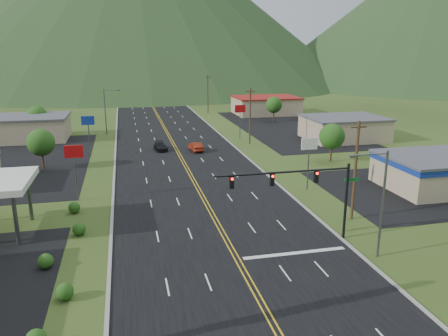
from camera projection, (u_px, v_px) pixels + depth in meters
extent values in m
cube|color=gray|center=(448.00, 332.00, 26.54)|extent=(0.30, 460.00, 0.14)
cylinder|color=black|center=(346.00, 202.00, 38.84)|extent=(0.24, 0.24, 7.00)
cylinder|color=black|center=(284.00, 172.00, 36.73)|extent=(12.00, 0.18, 0.18)
cube|color=#0C591E|center=(352.00, 180.00, 38.40)|extent=(1.40, 0.06, 0.30)
cube|color=black|center=(316.00, 177.00, 37.54)|extent=(0.35, 0.28, 1.05)
sphere|color=#FF0C05|center=(317.00, 173.00, 37.27)|extent=(0.22, 0.22, 0.22)
cube|color=black|center=(272.00, 180.00, 36.67)|extent=(0.35, 0.28, 1.05)
sphere|color=#FF0C05|center=(273.00, 176.00, 36.41)|extent=(0.22, 0.22, 0.22)
cube|color=black|center=(232.00, 183.00, 35.92)|extent=(0.35, 0.28, 1.05)
sphere|color=#FF0C05|center=(232.00, 179.00, 35.66)|extent=(0.22, 0.22, 0.22)
cylinder|color=#59595E|center=(382.00, 205.00, 35.03)|extent=(0.20, 0.20, 9.00)
cylinder|color=#59595E|center=(371.00, 154.00, 33.59)|extent=(2.88, 0.12, 0.12)
cube|color=#59595E|center=(354.00, 156.00, 33.30)|extent=(0.60, 0.25, 0.18)
cylinder|color=#59595E|center=(105.00, 112.00, 86.37)|extent=(0.20, 0.20, 9.00)
cylinder|color=#59595E|center=(111.00, 90.00, 85.54)|extent=(2.88, 0.12, 0.12)
cube|color=#59595E|center=(119.00, 90.00, 85.88)|extent=(0.60, 0.25, 0.18)
cylinder|color=#59595E|center=(16.00, 218.00, 37.67)|extent=(0.36, 0.36, 5.00)
cylinder|color=#59595E|center=(29.00, 196.00, 43.31)|extent=(0.36, 0.36, 5.00)
cube|color=tan|center=(18.00, 129.00, 81.68)|extent=(18.00, 11.00, 4.20)
cube|color=#4C4C51|center=(16.00, 117.00, 81.09)|extent=(18.40, 11.40, 0.30)
cube|color=tan|center=(446.00, 172.00, 53.80)|extent=(15.00, 10.00, 3.80)
cube|color=#4C4C51|center=(448.00, 156.00, 53.26)|extent=(15.40, 10.40, 0.30)
cube|color=navy|center=(448.00, 160.00, 53.39)|extent=(15.20, 10.20, 0.70)
cube|color=tan|center=(344.00, 129.00, 82.41)|extent=(14.00, 11.00, 4.00)
cube|color=#4C4C51|center=(345.00, 117.00, 81.84)|extent=(14.40, 11.40, 0.30)
cube|color=tan|center=(266.00, 106.00, 114.42)|extent=(16.00, 12.00, 4.20)
cube|color=maroon|center=(266.00, 97.00, 113.82)|extent=(16.40, 12.40, 0.30)
cylinder|color=#59595E|center=(76.00, 179.00, 48.87)|extent=(0.16, 0.16, 5.00)
cube|color=#AC090D|center=(74.00, 152.00, 48.03)|extent=(2.00, 0.18, 1.40)
cylinder|color=#59595E|center=(89.00, 140.00, 69.55)|extent=(0.16, 0.16, 5.00)
cube|color=navy|center=(88.00, 121.00, 68.71)|extent=(2.00, 0.18, 1.40)
cylinder|color=#59595E|center=(308.00, 170.00, 52.81)|extent=(0.16, 0.16, 5.00)
cube|color=white|center=(309.00, 144.00, 51.96)|extent=(2.00, 0.18, 1.40)
cylinder|color=#59595E|center=(240.00, 126.00, 82.88)|extent=(0.16, 0.16, 5.00)
cube|color=#AC090D|center=(240.00, 109.00, 82.04)|extent=(2.00, 0.18, 1.40)
cylinder|color=#382314|center=(43.00, 159.00, 61.95)|extent=(0.30, 0.30, 3.00)
sphere|color=#255017|center=(41.00, 142.00, 61.31)|extent=(3.84, 3.84, 3.84)
cylinder|color=#382314|center=(39.00, 128.00, 86.25)|extent=(0.30, 0.30, 3.00)
sphere|color=#255017|center=(37.00, 116.00, 85.61)|extent=(3.84, 3.84, 3.84)
cylinder|color=#382314|center=(331.00, 152.00, 66.29)|extent=(0.30, 0.30, 3.00)
sphere|color=#255017|center=(332.00, 136.00, 65.65)|extent=(3.84, 3.84, 3.84)
cylinder|color=#382314|center=(274.00, 115.00, 102.87)|extent=(0.30, 0.30, 3.00)
sphere|color=#255017|center=(274.00, 105.00, 102.23)|extent=(3.84, 3.84, 3.84)
cylinder|color=#382314|center=(355.00, 171.00, 42.85)|extent=(0.28, 0.28, 10.00)
cube|color=#382314|center=(359.00, 127.00, 41.69)|extent=(1.60, 0.12, 0.12)
cylinder|color=#382314|center=(250.00, 116.00, 77.63)|extent=(0.28, 0.28, 10.00)
cube|color=#382314|center=(250.00, 91.00, 76.47)|extent=(1.60, 0.12, 0.12)
cylinder|color=#382314|center=(208.00, 94.00, 115.23)|extent=(0.28, 0.28, 10.00)
cube|color=#382314|center=(208.00, 77.00, 114.06)|extent=(1.60, 0.12, 0.12)
cylinder|color=#382314|center=(186.00, 83.00, 152.83)|extent=(0.28, 0.28, 10.00)
cube|color=#382314|center=(186.00, 70.00, 151.66)|extent=(1.60, 0.12, 0.12)
cone|color=#1D3C1B|center=(446.00, 9.00, 212.52)|extent=(180.00, 180.00, 70.00)
imported|color=black|center=(161.00, 146.00, 73.74)|extent=(2.26, 4.65, 1.30)
imported|color=maroon|center=(196.00, 147.00, 73.16)|extent=(2.13, 4.62, 1.47)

